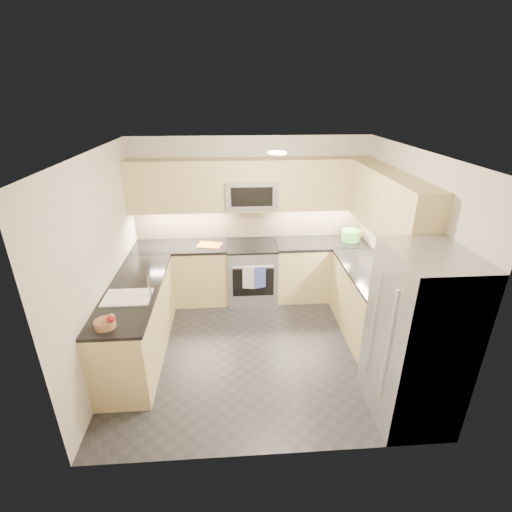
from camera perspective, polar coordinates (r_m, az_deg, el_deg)
name	(u,v)px	position (r m, az deg, el deg)	size (l,w,h in m)	color
floor	(258,346)	(5.04, 0.29, -13.70)	(3.60, 3.20, 0.00)	#27272C
ceiling	(258,152)	(4.03, 0.36, 15.73)	(3.60, 3.20, 0.02)	beige
wall_back	(250,218)	(5.88, -0.85, 5.84)	(3.60, 0.02, 2.50)	beige
wall_front	(273,344)	(3.01, 2.66, -13.40)	(3.60, 0.02, 2.50)	beige
wall_left	(103,265)	(4.62, -22.53, -1.25)	(0.02, 3.20, 2.50)	beige
wall_right	(406,256)	(4.85, 22.02, 0.01)	(0.02, 3.20, 2.50)	beige
base_cab_back_left	(183,274)	(5.95, -11.20, -2.76)	(1.42, 0.60, 0.90)	#D0BB7D
base_cab_back_right	(319,270)	(6.06, 9.72, -2.12)	(1.42, 0.60, 0.90)	#D0BB7D
base_cab_right	(369,307)	(5.21, 16.99, -7.48)	(0.60, 1.70, 0.90)	#D0BB7D
base_cab_peninsula	(138,322)	(4.91, -17.69, -9.65)	(0.60, 2.00, 0.90)	#D0BB7D
countertop_back_left	(180,247)	(5.75, -11.57, 1.43)	(1.42, 0.63, 0.04)	black
countertop_back_right	(321,243)	(5.87, 10.03, 2.00)	(1.42, 0.63, 0.04)	black
countertop_right	(374,275)	(4.99, 17.63, -2.86)	(0.63, 1.70, 0.04)	black
countertop_peninsula	(133,289)	(4.68, -18.41, -4.83)	(0.63, 2.00, 0.04)	black
upper_cab_back	(251,185)	(5.55, -0.79, 10.92)	(3.60, 0.35, 0.75)	#D0BB7D
upper_cab_right	(389,204)	(4.83, 19.85, 7.52)	(0.35, 1.95, 0.75)	#D0BB7D
backsplash_back	(251,222)	(5.89, -0.85, 5.31)	(3.60, 0.01, 0.51)	#C6B08F
backsplash_right	(390,246)	(5.25, 19.88, 1.45)	(0.01, 2.30, 0.51)	#C6B08F
gas_range	(252,272)	(5.88, -0.63, -2.54)	(0.76, 0.65, 0.91)	#95989C
range_cooktop	(252,246)	(5.69, -0.65, 1.61)	(0.76, 0.65, 0.03)	black
oven_door_glass	(253,282)	(5.59, -0.43, -4.09)	(0.62, 0.02, 0.45)	black
oven_handle	(253,267)	(5.45, -0.42, -1.69)	(0.02, 0.02, 0.60)	#B2B5BA
microwave	(251,193)	(5.56, -0.76, 9.61)	(0.76, 0.40, 0.40)	gray
microwave_door	(252,197)	(5.36, -0.64, 9.07)	(0.60, 0.01, 0.28)	black
refrigerator	(417,338)	(3.97, 23.48, -11.54)	(0.70, 0.90, 1.80)	#9A9CA1
fridge_handle_left	(387,348)	(3.66, 19.55, -13.13)	(0.02, 0.02, 1.20)	#B2B5BA
fridge_handle_right	(373,325)	(3.93, 17.58, -10.06)	(0.02, 0.02, 1.20)	#B2B5BA
sink_basin	(128,303)	(4.49, -19.05, -6.81)	(0.52, 0.38, 0.16)	white
faucet	(149,286)	(4.33, -16.08, -4.53)	(0.03, 0.03, 0.28)	silver
utensil_bowl	(351,235)	(5.98, 14.40, 3.10)	(0.29, 0.29, 0.17)	#4E9D43
cutting_board	(210,245)	(5.67, -7.15, 1.69)	(0.35, 0.25, 0.01)	orange
fruit_basket	(105,324)	(4.01, -22.21, -9.63)	(0.21, 0.21, 0.08)	#8E6342
fruit_apple	(111,319)	(3.92, -21.43, -8.95)	(0.08, 0.08, 0.08)	#A31217
fruit_pear	(112,317)	(3.95, -21.34, -8.72)	(0.07, 0.07, 0.07)	#57BC50
dish_towel_check	(249,278)	(5.50, -1.12, -3.39)	(0.19, 0.02, 0.35)	silver
dish_towel_blue	(260,278)	(5.51, 0.59, -3.34)	(0.18, 0.02, 0.34)	#323E8B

